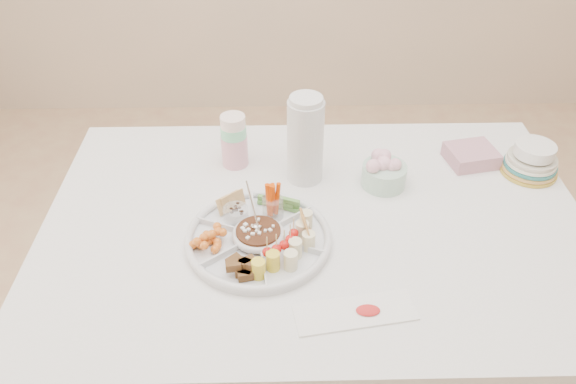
{
  "coord_description": "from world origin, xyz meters",
  "views": [
    {
      "loc": [
        -0.11,
        -1.18,
        1.78
      ],
      "look_at": [
        -0.08,
        0.01,
        0.85
      ],
      "focal_mm": 35.0,
      "sensor_mm": 36.0,
      "label": 1
    }
  ],
  "objects_px": {
    "dining_table": "(313,309)",
    "plate_stack": "(532,158)",
    "party_tray": "(259,236)",
    "thermos": "(305,138)"
  },
  "relations": [
    {
      "from": "party_tray",
      "to": "plate_stack",
      "type": "height_order",
      "value": "plate_stack"
    },
    {
      "from": "dining_table",
      "to": "party_tray",
      "type": "height_order",
      "value": "party_tray"
    },
    {
      "from": "dining_table",
      "to": "plate_stack",
      "type": "xyz_separation_m",
      "value": [
        0.67,
        0.21,
        0.43
      ]
    },
    {
      "from": "dining_table",
      "to": "party_tray",
      "type": "bearing_deg",
      "value": -150.62
    },
    {
      "from": "dining_table",
      "to": "party_tray",
      "type": "distance_m",
      "value": 0.44
    },
    {
      "from": "dining_table",
      "to": "thermos",
      "type": "distance_m",
      "value": 0.56
    },
    {
      "from": "dining_table",
      "to": "plate_stack",
      "type": "relative_size",
      "value": 8.89
    },
    {
      "from": "dining_table",
      "to": "plate_stack",
      "type": "distance_m",
      "value": 0.83
    },
    {
      "from": "party_tray",
      "to": "plate_stack",
      "type": "relative_size",
      "value": 2.22
    },
    {
      "from": "party_tray",
      "to": "plate_stack",
      "type": "xyz_separation_m",
      "value": [
        0.83,
        0.3,
        0.03
      ]
    }
  ]
}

